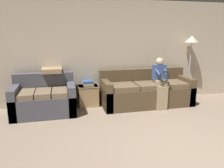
{
  "coord_description": "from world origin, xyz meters",
  "views": [
    {
      "loc": [
        -1.74,
        -2.23,
        1.76
      ],
      "look_at": [
        -0.76,
        1.87,
        0.77
      ],
      "focal_mm": 35.0,
      "sensor_mm": 36.0,
      "label": 1
    }
  ],
  "objects_px": {
    "couch_main": "(146,92)",
    "side_shelf": "(88,95)",
    "couch_side": "(44,99)",
    "child_left_seated": "(161,81)",
    "book_stack": "(88,83)",
    "throw_pillow": "(52,70)",
    "floor_lamp": "(191,45)"
  },
  "relations": [
    {
      "from": "couch_side",
      "to": "throw_pillow",
      "type": "bearing_deg",
      "value": 58.02
    },
    {
      "from": "child_left_seated",
      "to": "book_stack",
      "type": "distance_m",
      "value": 1.73
    },
    {
      "from": "couch_main",
      "to": "throw_pillow",
      "type": "bearing_deg",
      "value": 173.53
    },
    {
      "from": "couch_main",
      "to": "side_shelf",
      "type": "xyz_separation_m",
      "value": [
        -1.41,
        0.24,
        -0.07
      ]
    },
    {
      "from": "couch_main",
      "to": "side_shelf",
      "type": "height_order",
      "value": "couch_main"
    },
    {
      "from": "book_stack",
      "to": "child_left_seated",
      "type": "bearing_deg",
      "value": -20.06
    },
    {
      "from": "couch_side",
      "to": "throw_pillow",
      "type": "xyz_separation_m",
      "value": [
        0.19,
        0.3,
        0.6
      ]
    },
    {
      "from": "side_shelf",
      "to": "floor_lamp",
      "type": "distance_m",
      "value": 2.99
    },
    {
      "from": "couch_side",
      "to": "side_shelf",
      "type": "xyz_separation_m",
      "value": [
        1.02,
        0.29,
        -0.06
      ]
    },
    {
      "from": "couch_side",
      "to": "child_left_seated",
      "type": "distance_m",
      "value": 2.67
    },
    {
      "from": "floor_lamp",
      "to": "throw_pillow",
      "type": "height_order",
      "value": "floor_lamp"
    },
    {
      "from": "book_stack",
      "to": "throw_pillow",
      "type": "height_order",
      "value": "throw_pillow"
    },
    {
      "from": "couch_side",
      "to": "child_left_seated",
      "type": "bearing_deg",
      "value": -6.49
    },
    {
      "from": "side_shelf",
      "to": "throw_pillow",
      "type": "xyz_separation_m",
      "value": [
        -0.83,
        0.01,
        0.66
      ]
    },
    {
      "from": "child_left_seated",
      "to": "side_shelf",
      "type": "bearing_deg",
      "value": 159.95
    },
    {
      "from": "couch_main",
      "to": "floor_lamp",
      "type": "height_order",
      "value": "floor_lamp"
    },
    {
      "from": "couch_side",
      "to": "floor_lamp",
      "type": "xyz_separation_m",
      "value": [
        3.76,
        0.3,
        1.11
      ]
    },
    {
      "from": "side_shelf",
      "to": "book_stack",
      "type": "relative_size",
      "value": 1.69
    },
    {
      "from": "couch_side",
      "to": "side_shelf",
      "type": "distance_m",
      "value": 1.06
    },
    {
      "from": "couch_side",
      "to": "child_left_seated",
      "type": "height_order",
      "value": "child_left_seated"
    },
    {
      "from": "floor_lamp",
      "to": "throw_pillow",
      "type": "bearing_deg",
      "value": -179.97
    },
    {
      "from": "couch_side",
      "to": "book_stack",
      "type": "height_order",
      "value": "couch_side"
    },
    {
      "from": "couch_main",
      "to": "side_shelf",
      "type": "bearing_deg",
      "value": 170.26
    },
    {
      "from": "side_shelf",
      "to": "throw_pillow",
      "type": "relative_size",
      "value": 1.14
    },
    {
      "from": "floor_lamp",
      "to": "throw_pillow",
      "type": "distance_m",
      "value": 3.61
    },
    {
      "from": "couch_main",
      "to": "floor_lamp",
      "type": "distance_m",
      "value": 1.75
    },
    {
      "from": "couch_main",
      "to": "couch_side",
      "type": "xyz_separation_m",
      "value": [
        -2.43,
        -0.05,
        -0.01
      ]
    },
    {
      "from": "couch_main",
      "to": "book_stack",
      "type": "xyz_separation_m",
      "value": [
        -1.42,
        0.24,
        0.24
      ]
    },
    {
      "from": "child_left_seated",
      "to": "side_shelf",
      "type": "height_order",
      "value": "child_left_seated"
    },
    {
      "from": "book_stack",
      "to": "couch_side",
      "type": "bearing_deg",
      "value": -163.87
    },
    {
      "from": "couch_main",
      "to": "child_left_seated",
      "type": "bearing_deg",
      "value": -59.53
    },
    {
      "from": "couch_main",
      "to": "throw_pillow",
      "type": "height_order",
      "value": "throw_pillow"
    }
  ]
}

